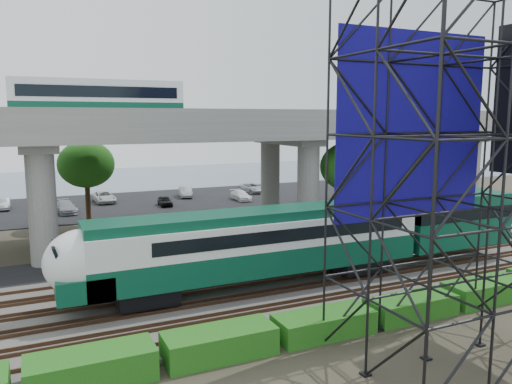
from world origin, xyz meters
name	(u,v)px	position (x,y,z in m)	size (l,w,h in m)	color
ground	(263,306)	(0.00, 0.00, 0.00)	(140.00, 140.00, 0.00)	#474233
ballast_bed	(248,292)	(0.00, 2.00, 0.10)	(90.00, 12.00, 0.20)	slate
service_road	(200,255)	(0.00, 10.50, 0.04)	(90.00, 5.00, 0.08)	black
parking_lot	(135,204)	(0.00, 34.00, 0.04)	(90.00, 18.00, 0.08)	black
harbor_water	(106,182)	(0.00, 56.00, 0.01)	(140.00, 40.00, 0.03)	slate
rail_tracks	(248,289)	(0.00, 2.00, 0.28)	(90.00, 9.52, 0.16)	#472D1E
commuter_train	(296,238)	(3.02, 2.00, 2.88)	(29.30, 3.06, 4.30)	black
overpass	(171,137)	(-0.42, 16.00, 8.21)	(80.00, 12.00, 12.40)	#9E9B93
scaffold_tower	(465,174)	(5.04, -7.98, 7.47)	(9.36, 6.36, 15.00)	black
hedge_strip	(324,323)	(1.01, -4.30, 0.56)	(34.60, 1.80, 1.20)	#155914
trees	(116,173)	(-4.67, 16.17, 5.57)	(40.94, 16.94, 7.69)	#382314
parked_cars	(139,198)	(0.47, 33.91, 0.68)	(36.87, 9.58, 1.27)	white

